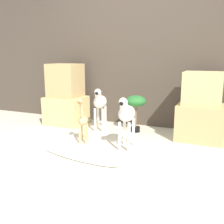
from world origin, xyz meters
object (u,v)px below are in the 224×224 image
object	(u,v)px
zebra_left	(100,102)
surfboard	(78,156)
potted_palm_front	(136,104)
zebra_right	(126,114)
giraffe_figurine	(83,119)

from	to	relation	value
zebra_left	surfboard	size ratio (longest dim) A/B	0.62
potted_palm_front	surfboard	distance (m)	1.33
zebra_right	giraffe_figurine	size ratio (longest dim) A/B	1.09
giraffe_figurine	surfboard	xyz separation A→B (m)	(0.21, -0.48, -0.30)
zebra_right	potted_palm_front	xyz separation A→B (m)	(-0.13, 0.75, -0.01)
giraffe_figurine	potted_palm_front	xyz separation A→B (m)	(0.47, 0.76, 0.11)
giraffe_figurine	zebra_right	bearing A→B (deg)	0.62
giraffe_figurine	potted_palm_front	distance (m)	0.90
zebra_left	surfboard	distance (m)	1.21
zebra_right	giraffe_figurine	world-z (taller)	zebra_right
surfboard	potted_palm_front	bearing A→B (deg)	77.86
zebra_right	surfboard	size ratio (longest dim) A/B	0.62
zebra_right	giraffe_figurine	xyz separation A→B (m)	(-0.60, -0.01, -0.12)
potted_palm_front	surfboard	xyz separation A→B (m)	(-0.27, -1.24, -0.41)
zebra_right	surfboard	distance (m)	0.76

